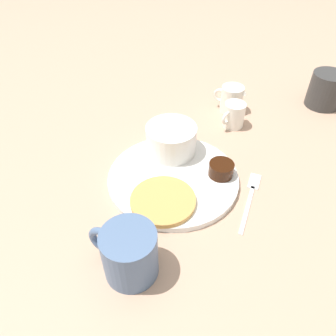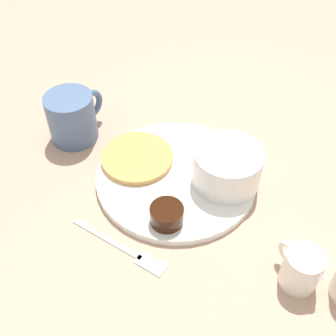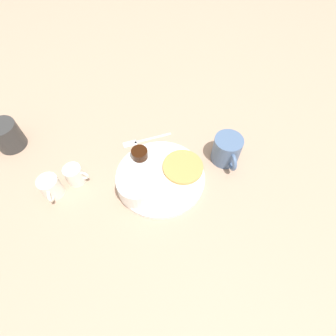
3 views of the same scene
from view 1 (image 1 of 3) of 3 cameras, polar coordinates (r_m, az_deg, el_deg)
ground_plane at (r=0.62m, az=0.89°, el=-2.16°), size 4.00×4.00×0.00m
plate at (r=0.62m, az=0.90°, el=-1.77°), size 0.25×0.25×0.01m
pancake_stack at (r=0.56m, az=-0.87°, el=-5.69°), size 0.11×0.11×0.01m
bowl at (r=0.65m, az=0.56°, el=5.16°), size 0.10×0.10×0.06m
syrup_cup at (r=0.62m, az=9.24°, el=-0.21°), size 0.05×0.05×0.03m
butter_ramekin at (r=0.67m, az=1.68°, el=4.76°), size 0.05×0.05×0.04m
coffee_mug at (r=0.47m, az=-6.90°, el=-14.49°), size 0.10×0.08×0.08m
creamer_pitcher_near at (r=0.76m, az=11.41°, el=9.09°), size 0.05×0.07×0.06m
creamer_pitcher_far at (r=0.81m, az=10.98°, el=11.79°), size 0.07×0.05×0.06m
fork at (r=0.61m, az=14.26°, el=-4.42°), size 0.10×0.13×0.00m
second_mug at (r=0.90m, az=25.93°, el=12.17°), size 0.08×0.11×0.08m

